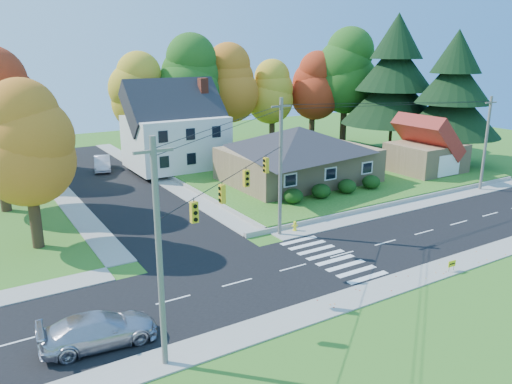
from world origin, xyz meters
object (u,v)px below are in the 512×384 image
at_px(silver_sedan, 99,330).
at_px(white_car, 102,163).
at_px(fire_hydrant, 295,226).
at_px(ranch_house, 298,153).

bearing_deg(silver_sedan, white_car, -10.00).
bearing_deg(white_car, fire_hydrant, -61.32).
height_order(ranch_house, fire_hydrant, ranch_house).
height_order(ranch_house, silver_sedan, ranch_house).
bearing_deg(fire_hydrant, white_car, 104.46).
distance_m(silver_sedan, fire_hydrant, 18.05).
bearing_deg(ranch_house, fire_hydrant, -126.94).
distance_m(ranch_house, silver_sedan, 30.66).
height_order(silver_sedan, white_car, white_car).
relative_size(silver_sedan, fire_hydrant, 6.54).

